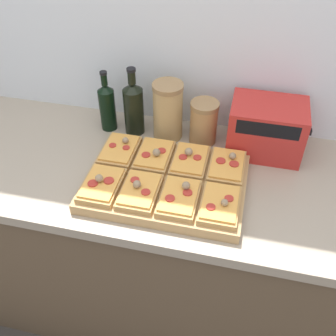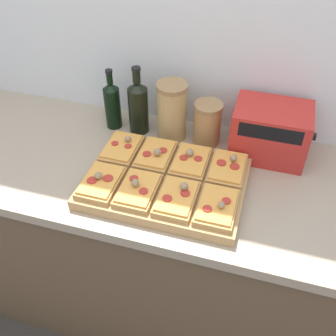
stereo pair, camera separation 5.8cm
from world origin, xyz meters
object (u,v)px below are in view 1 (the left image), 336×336
(wine_bottle, at_px, (134,107))
(grain_jar_tall, at_px, (168,111))
(cutting_board, at_px, (166,182))
(olive_oil_bottle, at_px, (107,106))
(toaster_oven, at_px, (266,128))
(grain_jar_short, at_px, (204,122))

(wine_bottle, xyz_separation_m, grain_jar_tall, (0.14, 0.00, 0.00))
(cutting_board, distance_m, olive_oil_bottle, 0.43)
(cutting_board, bearing_deg, wine_bottle, 124.52)
(cutting_board, relative_size, toaster_oven, 1.82)
(olive_oil_bottle, distance_m, grain_jar_tall, 0.25)
(toaster_oven, bearing_deg, grain_jar_tall, 179.38)
(wine_bottle, distance_m, grain_jar_short, 0.28)
(wine_bottle, relative_size, grain_jar_short, 1.62)
(cutting_board, height_order, wine_bottle, wine_bottle)
(cutting_board, xyz_separation_m, grain_jar_short, (0.08, 0.29, 0.07))
(olive_oil_bottle, height_order, wine_bottle, wine_bottle)
(olive_oil_bottle, xyz_separation_m, grain_jar_short, (0.39, 0.00, -0.02))
(grain_jar_tall, distance_m, grain_jar_short, 0.14)
(wine_bottle, xyz_separation_m, grain_jar_short, (0.28, 0.00, -0.03))
(cutting_board, bearing_deg, grain_jar_tall, 101.90)
(wine_bottle, height_order, grain_jar_tall, wine_bottle)
(cutting_board, bearing_deg, toaster_oven, 42.06)
(wine_bottle, bearing_deg, toaster_oven, -0.45)
(cutting_board, distance_m, grain_jar_tall, 0.31)
(olive_oil_bottle, relative_size, grain_jar_short, 1.46)
(cutting_board, relative_size, grain_jar_tall, 2.32)
(cutting_board, height_order, grain_jar_short, grain_jar_short)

